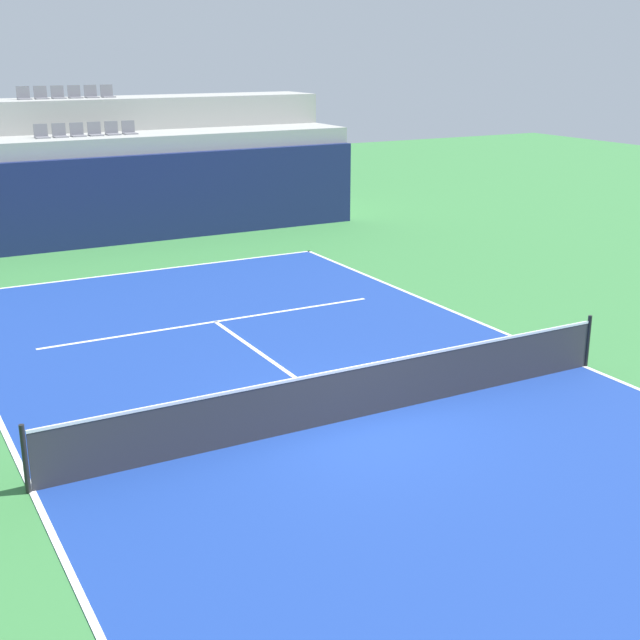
% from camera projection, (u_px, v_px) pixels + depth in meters
% --- Properties ---
extents(ground_plane, '(80.00, 80.00, 0.00)m').
position_uv_depth(ground_plane, '(353.00, 419.00, 15.11)').
color(ground_plane, '#387A3D').
extents(court_surface, '(11.00, 24.00, 0.01)m').
position_uv_depth(court_surface, '(353.00, 419.00, 15.11)').
color(court_surface, navy).
rests_on(court_surface, ground_plane).
extents(baseline_far, '(11.00, 0.10, 0.00)m').
position_uv_depth(baseline_far, '(143.00, 271.00, 25.12)').
color(baseline_far, white).
rests_on(baseline_far, court_surface).
extents(sideline_left, '(0.10, 24.00, 0.00)m').
position_uv_depth(sideline_left, '(32.00, 491.00, 12.62)').
color(sideline_left, white).
rests_on(sideline_left, court_surface).
extents(sideline_right, '(0.10, 24.00, 0.00)m').
position_uv_depth(sideline_right, '(584.00, 366.00, 17.60)').
color(sideline_right, white).
rests_on(sideline_right, court_surface).
extents(service_line_far, '(8.26, 0.10, 0.00)m').
position_uv_depth(service_line_far, '(215.00, 322.00, 20.47)').
color(service_line_far, white).
rests_on(service_line_far, court_surface).
extents(centre_service_line, '(0.10, 6.40, 0.00)m').
position_uv_depth(centre_service_line, '(274.00, 363.00, 17.79)').
color(centre_service_line, white).
rests_on(centre_service_line, court_surface).
extents(back_wall, '(18.46, 0.30, 2.87)m').
position_uv_depth(back_wall, '(103.00, 202.00, 28.02)').
color(back_wall, navy).
rests_on(back_wall, ground_plane).
extents(stands_tier_lower, '(18.46, 2.40, 3.43)m').
position_uv_depth(stands_tier_lower, '(92.00, 188.00, 29.07)').
color(stands_tier_lower, '#9E9E99').
rests_on(stands_tier_lower, ground_plane).
extents(stands_tier_upper, '(18.46, 2.40, 4.53)m').
position_uv_depth(stands_tier_upper, '(73.00, 164.00, 30.91)').
color(stands_tier_upper, '#9E9E99').
rests_on(stands_tier_upper, ground_plane).
extents(seating_row_lower, '(3.34, 0.44, 0.44)m').
position_uv_depth(seating_row_lower, '(86.00, 132.00, 28.59)').
color(seating_row_lower, slate).
rests_on(seating_row_lower, stands_tier_lower).
extents(seating_row_upper, '(3.34, 0.44, 0.44)m').
position_uv_depth(seating_row_upper, '(67.00, 95.00, 30.28)').
color(seating_row_upper, slate).
rests_on(seating_row_upper, stands_tier_upper).
extents(tennis_net, '(11.08, 0.08, 1.07)m').
position_uv_depth(tennis_net, '(354.00, 392.00, 14.96)').
color(tennis_net, black).
rests_on(tennis_net, court_surface).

